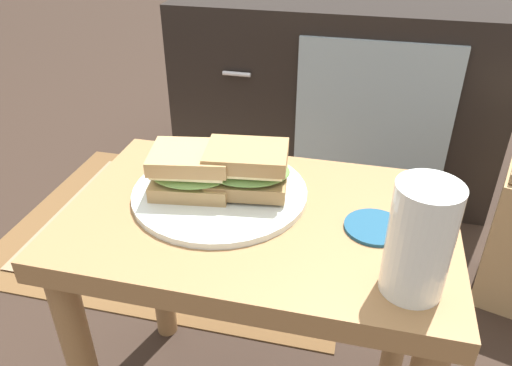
{
  "coord_description": "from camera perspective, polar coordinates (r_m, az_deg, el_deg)",
  "views": [
    {
      "loc": [
        0.13,
        -0.58,
        0.87
      ],
      "look_at": [
        -0.0,
        0.0,
        0.51
      ],
      "focal_mm": 35.04,
      "sensor_mm": 36.0,
      "label": 1
    }
  ],
  "objects": [
    {
      "name": "beer_glass",
      "position": [
        0.59,
        18.17,
        -6.29
      ],
      "size": [
        0.07,
        0.07,
        0.14
      ],
      "color": "silver",
      "rests_on": "side_table"
    },
    {
      "name": "tv_cabinet",
      "position": [
        1.64,
        9.16,
        10.2
      ],
      "size": [
        0.96,
        0.46,
        0.58
      ],
      "color": "black",
      "rests_on": "ground"
    },
    {
      "name": "sandwich_back",
      "position": [
        0.74,
        -1.06,
        1.64
      ],
      "size": [
        0.14,
        0.11,
        0.07
      ],
      "color": "#9E7A4C",
      "rests_on": "plate"
    },
    {
      "name": "plate",
      "position": [
        0.76,
        -4.13,
        -1.07
      ],
      "size": [
        0.27,
        0.27,
        0.01
      ],
      "primitive_type": "cylinder",
      "color": "silver",
      "rests_on": "side_table"
    },
    {
      "name": "side_table",
      "position": [
        0.78,
        0.31,
        -8.88
      ],
      "size": [
        0.56,
        0.36,
        0.46
      ],
      "color": "olive",
      "rests_on": "ground"
    },
    {
      "name": "coaster",
      "position": [
        0.71,
        13.41,
        -4.89
      ],
      "size": [
        0.08,
        0.08,
        0.01
      ],
      "primitive_type": "cylinder",
      "color": "navy",
      "rests_on": "side_table"
    },
    {
      "name": "area_rug",
      "position": [
        1.48,
        -8.3,
        -4.8
      ],
      "size": [
        0.96,
        0.72,
        0.01
      ],
      "color": "brown",
      "rests_on": "ground"
    },
    {
      "name": "sandwich_front",
      "position": [
        0.75,
        -7.4,
        1.44
      ],
      "size": [
        0.14,
        0.11,
        0.07
      ],
      "color": "tan",
      "rests_on": "plate"
    }
  ]
}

